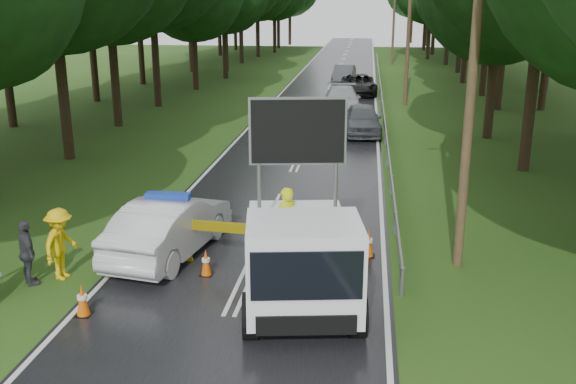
% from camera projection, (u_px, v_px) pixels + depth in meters
% --- Properties ---
extents(ground, '(160.00, 160.00, 0.00)m').
position_uv_depth(ground, '(242.00, 287.00, 15.08)').
color(ground, '#224413').
rests_on(ground, ground).
extents(road, '(7.00, 140.00, 0.02)m').
position_uv_depth(road, '(326.00, 98.00, 43.59)').
color(road, black).
rests_on(road, ground).
extents(guardrail, '(0.12, 60.06, 0.70)m').
position_uv_depth(guardrail, '(381.00, 92.00, 42.68)').
color(guardrail, gray).
rests_on(guardrail, ground).
extents(utility_pole_near, '(1.40, 0.24, 10.00)m').
position_uv_depth(utility_pole_near, '(474.00, 64.00, 14.91)').
color(utility_pole_near, '#43351F').
rests_on(utility_pole_near, ground).
extents(utility_pole_mid, '(1.40, 0.24, 10.00)m').
position_uv_depth(utility_pole_mid, '(409.00, 23.00, 39.62)').
color(utility_pole_mid, '#43351F').
rests_on(utility_pole_mid, ground).
extents(utility_pole_far, '(1.40, 0.24, 10.00)m').
position_uv_depth(utility_pole_far, '(394.00, 14.00, 64.32)').
color(utility_pole_far, '#43351F').
rests_on(utility_pole_far, ground).
extents(police_sedan, '(2.41, 4.90, 1.70)m').
position_uv_depth(police_sedan, '(170.00, 227.00, 16.80)').
color(police_sedan, silver).
rests_on(police_sedan, ground).
extents(work_truck, '(3.19, 5.73, 4.33)m').
position_uv_depth(work_truck, '(300.00, 253.00, 14.03)').
color(work_truck, gray).
rests_on(work_truck, ground).
extents(barrier, '(2.79, 0.34, 1.16)m').
position_uv_depth(barrier, '(220.00, 232.00, 16.13)').
color(barrier, yellow).
rests_on(barrier, ground).
extents(officer, '(0.82, 0.79, 1.90)m').
position_uv_depth(officer, '(286.00, 222.00, 16.62)').
color(officer, '#E4F50D').
rests_on(officer, ground).
extents(civilian, '(0.91, 0.80, 1.58)m').
position_uv_depth(civilian, '(293.00, 250.00, 15.19)').
color(civilian, '#1944A3').
rests_on(civilian, ground).
extents(bystander_left, '(0.80, 1.22, 1.77)m').
position_uv_depth(bystander_left, '(60.00, 244.00, 15.34)').
color(bystander_left, yellow).
rests_on(bystander_left, ground).
extents(bystander_mid, '(0.93, 0.95, 1.60)m').
position_uv_depth(bystander_mid, '(27.00, 253.00, 15.01)').
color(bystander_mid, '#3A3B41').
rests_on(bystander_mid, ground).
extents(queue_car_first, '(1.99, 4.47, 1.49)m').
position_uv_depth(queue_car_first, '(363.00, 120.00, 31.87)').
color(queue_car_first, '#45494D').
rests_on(queue_car_first, ground).
extents(queue_car_second, '(2.47, 5.42, 1.54)m').
position_uv_depth(queue_car_second, '(342.00, 101.00, 37.72)').
color(queue_car_second, '#A4A8AC').
rests_on(queue_car_second, ground).
extents(queue_car_third, '(2.71, 5.25, 1.42)m').
position_uv_depth(queue_car_third, '(359.00, 85.00, 45.17)').
color(queue_car_third, black).
rests_on(queue_car_third, ground).
extents(queue_car_fourth, '(1.85, 4.51, 1.45)m').
position_uv_depth(queue_car_fourth, '(344.00, 74.00, 51.07)').
color(queue_car_fourth, '#3C3F43').
rests_on(queue_car_fourth, ground).
extents(cone_near_left, '(0.34, 0.34, 0.73)m').
position_uv_depth(cone_near_left, '(82.00, 301.00, 13.64)').
color(cone_near_left, black).
rests_on(cone_near_left, ground).
extents(cone_center, '(0.32, 0.32, 0.68)m').
position_uv_depth(cone_center, '(206.00, 263.00, 15.64)').
color(cone_center, black).
rests_on(cone_center, ground).
extents(cone_far, '(0.36, 0.36, 0.77)m').
position_uv_depth(cone_far, '(302.00, 237.00, 17.21)').
color(cone_far, black).
rests_on(cone_far, ground).
extents(cone_left_mid, '(0.34, 0.34, 0.73)m').
position_uv_depth(cone_left_mid, '(169.00, 226.00, 18.14)').
color(cone_left_mid, black).
rests_on(cone_left_mid, ground).
extents(cone_right, '(0.36, 0.36, 0.76)m').
position_uv_depth(cone_right, '(368.00, 243.00, 16.78)').
color(cone_right, black).
rests_on(cone_right, ground).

